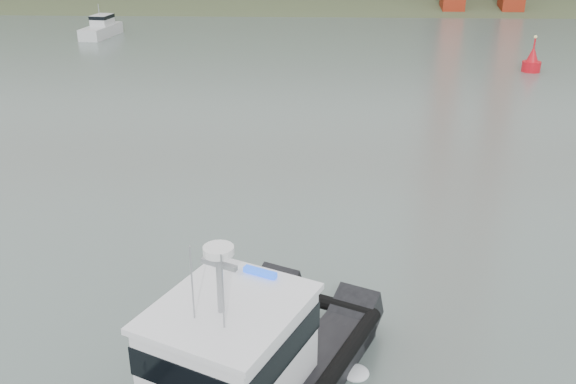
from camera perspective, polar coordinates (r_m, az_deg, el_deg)
ground at (r=21.32m, az=4.32°, el=-13.30°), size 400.00×400.00×0.00m
motorboat at (r=77.25m, az=-16.25°, el=13.80°), size 3.19×6.97×3.70m
nav_buoy at (r=60.99m, az=20.86°, el=10.78°), size 1.60×1.60×3.33m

